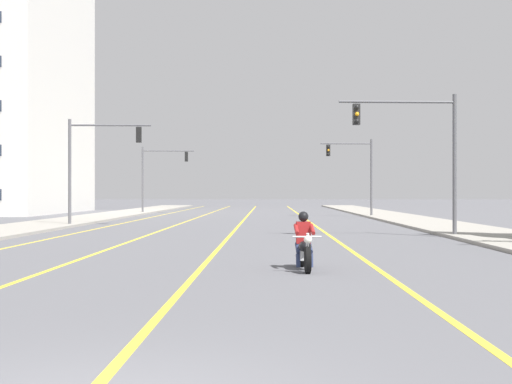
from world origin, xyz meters
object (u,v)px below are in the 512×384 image
Objects in this scene: traffic_signal_near_left at (93,156)px; traffic_signal_mid_left at (158,170)px; traffic_signal_near_right at (421,142)px; traffic_signal_mid_right at (357,166)px; motorcycle_with_rider at (304,246)px.

traffic_signal_near_left is 1.00× the size of traffic_signal_mid_left.
traffic_signal_mid_left is (-16.91, 35.24, -0.02)m from traffic_signal_near_right.
traffic_signal_near_right is 1.00× the size of traffic_signal_mid_right.
motorcycle_with_rider is at bearing -76.87° from traffic_signal_mid_left.
traffic_signal_mid_left is at bearing 115.63° from traffic_signal_near_right.
traffic_signal_mid_right is at bearing 88.89° from traffic_signal_near_right.
traffic_signal_mid_right is (0.50, 25.88, -0.06)m from traffic_signal_near_right.
motorcycle_with_rider is at bearing -64.41° from traffic_signal_near_left.
motorcycle_with_rider is 0.35× the size of traffic_signal_mid_left.
motorcycle_with_rider is 49.48m from traffic_signal_mid_left.
traffic_signal_mid_right and traffic_signal_mid_left have the same top height.
traffic_signal_near_right is at bearing -31.42° from traffic_signal_near_left.
traffic_signal_near_left reaches higher than motorcycle_with_rider.
traffic_signal_near_right is 25.88m from traffic_signal_mid_right.
traffic_signal_near_right is 1.00× the size of traffic_signal_mid_left.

